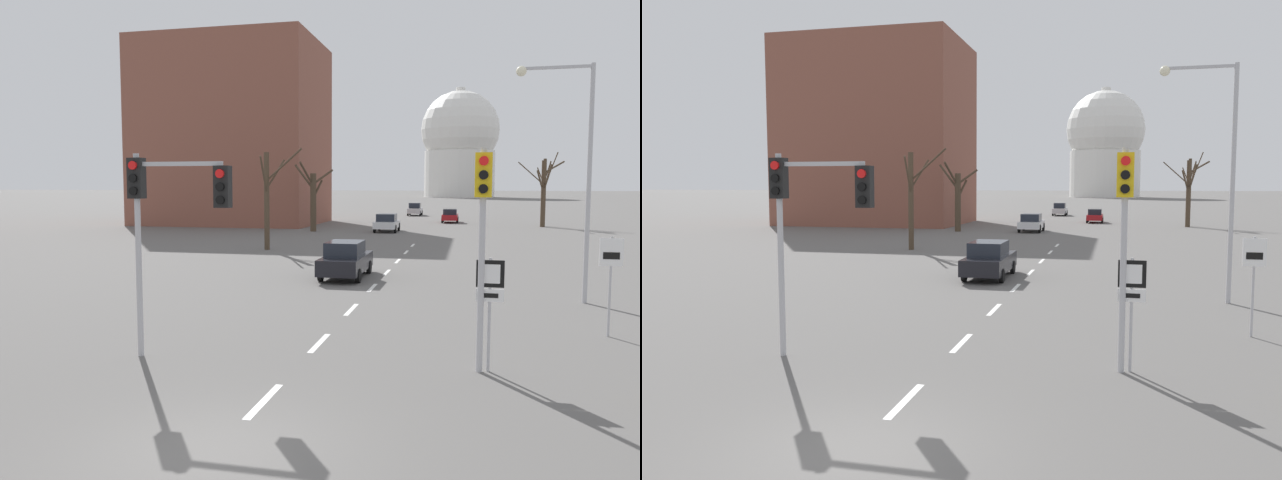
% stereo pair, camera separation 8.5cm
% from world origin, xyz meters
% --- Properties ---
extents(ground_plane, '(800.00, 800.00, 0.00)m').
position_xyz_m(ground_plane, '(0.00, 0.00, 0.00)').
color(ground_plane, '#5E5B59').
extents(lane_stripe_0, '(0.16, 2.00, 0.01)m').
position_xyz_m(lane_stripe_0, '(0.00, 2.37, 0.00)').
color(lane_stripe_0, silver).
rests_on(lane_stripe_0, ground_plane).
extents(lane_stripe_1, '(0.16, 2.00, 0.01)m').
position_xyz_m(lane_stripe_1, '(0.00, 6.87, 0.00)').
color(lane_stripe_1, silver).
rests_on(lane_stripe_1, ground_plane).
extents(lane_stripe_2, '(0.16, 2.00, 0.01)m').
position_xyz_m(lane_stripe_2, '(0.00, 11.37, 0.00)').
color(lane_stripe_2, silver).
rests_on(lane_stripe_2, ground_plane).
extents(lane_stripe_3, '(0.16, 2.00, 0.01)m').
position_xyz_m(lane_stripe_3, '(0.00, 15.87, 0.00)').
color(lane_stripe_3, silver).
rests_on(lane_stripe_3, ground_plane).
extents(lane_stripe_4, '(0.16, 2.00, 0.01)m').
position_xyz_m(lane_stripe_4, '(0.00, 20.37, 0.00)').
color(lane_stripe_4, silver).
rests_on(lane_stripe_4, ground_plane).
extents(lane_stripe_5, '(0.16, 2.00, 0.01)m').
position_xyz_m(lane_stripe_5, '(0.00, 24.87, 0.00)').
color(lane_stripe_5, silver).
rests_on(lane_stripe_5, ground_plane).
extents(lane_stripe_6, '(0.16, 2.00, 0.01)m').
position_xyz_m(lane_stripe_6, '(0.00, 29.37, 0.00)').
color(lane_stripe_6, silver).
rests_on(lane_stripe_6, ground_plane).
extents(lane_stripe_7, '(0.16, 2.00, 0.01)m').
position_xyz_m(lane_stripe_7, '(0.00, 33.87, 0.00)').
color(lane_stripe_7, silver).
rests_on(lane_stripe_7, ground_plane).
extents(traffic_signal_near_right, '(0.36, 0.34, 4.93)m').
position_xyz_m(traffic_signal_near_right, '(4.03, 5.27, 3.44)').
color(traffic_signal_near_right, '#B2B2B7').
rests_on(traffic_signal_near_right, ground_plane).
extents(traffic_signal_near_left, '(2.54, 0.34, 4.87)m').
position_xyz_m(traffic_signal_near_left, '(-3.15, 4.68, 3.70)').
color(traffic_signal_near_left, '#B2B2B7').
rests_on(traffic_signal_near_left, ground_plane).
extents(route_sign_post, '(0.60, 0.08, 2.54)m').
position_xyz_m(route_sign_post, '(4.23, 5.33, 1.74)').
color(route_sign_post, '#B2B2B7').
rests_on(route_sign_post, ground_plane).
extents(speed_limit_sign, '(0.60, 0.08, 2.75)m').
position_xyz_m(speed_limit_sign, '(7.50, 9.40, 1.86)').
color(speed_limit_sign, '#B2B2B7').
rests_on(speed_limit_sign, ground_plane).
extents(street_lamp_right, '(2.59, 0.36, 8.25)m').
position_xyz_m(street_lamp_right, '(7.24, 14.43, 5.11)').
color(street_lamp_right, '#B2B2B7').
rests_on(street_lamp_right, ground_plane).
extents(sedan_near_left, '(1.81, 4.60, 1.63)m').
position_xyz_m(sedan_near_left, '(-1.58, 18.34, 0.81)').
color(sedan_near_left, black).
rests_on(sedan_near_left, ground_plane).
extents(sedan_near_right, '(1.74, 4.10, 1.48)m').
position_xyz_m(sedan_near_right, '(1.64, 60.26, 0.75)').
color(sedan_near_right, maroon).
rests_on(sedan_near_right, ground_plane).
extents(sedan_mid_centre, '(1.94, 4.42, 1.59)m').
position_xyz_m(sedan_mid_centre, '(-3.31, 45.53, 0.82)').
color(sedan_mid_centre, silver).
rests_on(sedan_mid_centre, ground_plane).
extents(sedan_far_left, '(1.79, 4.47, 1.68)m').
position_xyz_m(sedan_far_left, '(-3.41, 74.91, 0.84)').
color(sedan_far_left, '#B7B7BC').
rests_on(sedan_far_left, ground_plane).
extents(bare_tree_left_near, '(3.37, 2.64, 6.10)m').
position_xyz_m(bare_tree_left_near, '(-9.69, 44.43, 2.93)').
color(bare_tree_left_near, '#473828').
rests_on(bare_tree_left_near, ground_plane).
extents(bare_tree_right_near, '(2.80, 2.45, 6.44)m').
position_xyz_m(bare_tree_right_near, '(10.65, 55.16, 3.45)').
color(bare_tree_right_near, '#473828').
rests_on(bare_tree_right_near, ground_plane).
extents(bare_tree_left_far, '(2.73, 2.27, 6.35)m').
position_xyz_m(bare_tree_left_far, '(-8.65, 28.75, 3.34)').
color(bare_tree_left_far, '#473828').
rests_on(bare_tree_left_far, ground_plane).
extents(bare_tree_right_far, '(3.77, 1.76, 7.33)m').
position_xyz_m(bare_tree_right_far, '(10.79, 56.41, 3.74)').
color(bare_tree_right_far, '#473828').
rests_on(bare_tree_right_far, ground_plane).
extents(capitol_dome, '(24.51, 24.51, 34.62)m').
position_xyz_m(capitol_dome, '(0.00, 196.68, 16.86)').
color(capitol_dome, silver).
rests_on(capitol_dome, ground_plane).
extents(apartment_block_left, '(18.00, 14.00, 18.79)m').
position_xyz_m(apartment_block_left, '(-20.65, 53.83, 9.40)').
color(apartment_block_left, brown).
rests_on(apartment_block_left, ground_plane).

